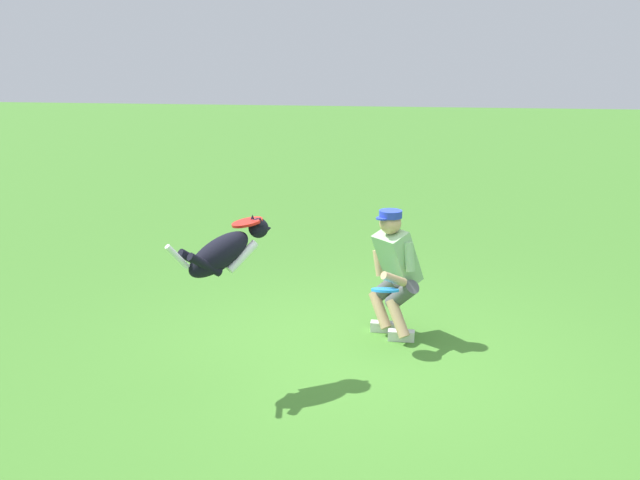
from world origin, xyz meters
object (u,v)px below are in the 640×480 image
frisbee_flying (247,222)px  frisbee_held (385,290)px  dog (224,251)px  person (394,269)px

frisbee_flying → frisbee_held: bearing=-150.2°
frisbee_held → dog: bearing=34.8°
person → frisbee_held: (0.06, 0.38, -0.09)m
dog → frisbee_flying: (-0.14, -0.24, 0.19)m
person → frisbee_flying: 1.72m
dog → frisbee_held: dog is taller
frisbee_flying → frisbee_held: (-1.13, -0.65, -0.76)m
frisbee_flying → person: bearing=-139.3°
frisbee_held → person: bearing=-99.3°
dog → frisbee_held: size_ratio=3.11×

